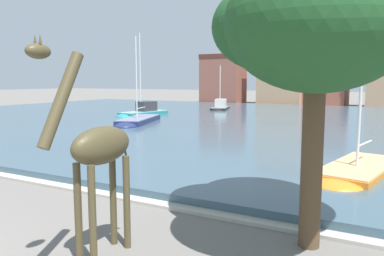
# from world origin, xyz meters

# --- Properties ---
(harbor_water) EXTENTS (89.31, 51.91, 0.39)m
(harbor_water) POSITION_xyz_m (0.00, 33.07, 0.20)
(harbor_water) COLOR #3D5666
(harbor_water) RESTS_ON ground
(quay_edge_coping) EXTENTS (89.31, 0.50, 0.12)m
(quay_edge_coping) POSITION_xyz_m (0.00, 6.86, 0.06)
(quay_edge_coping) COLOR #ADA89E
(quay_edge_coping) RESTS_ON ground
(giraffe_statue) EXTENTS (0.76, 3.00, 5.23)m
(giraffe_statue) POSITION_xyz_m (3.71, 2.94, 2.67)
(giraffe_statue) COLOR #4C4228
(giraffe_statue) RESTS_ON ground
(sailboat_black) EXTENTS (3.49, 6.21, 6.30)m
(sailboat_black) POSITION_xyz_m (-11.40, 43.56, 0.57)
(sailboat_black) COLOR black
(sailboat_black) RESTS_ON ground
(sailboat_teal) EXTENTS (3.13, 7.24, 9.55)m
(sailboat_teal) POSITION_xyz_m (-15.78, 31.51, 0.63)
(sailboat_teal) COLOR teal
(sailboat_teal) RESTS_ON ground
(sailboat_orange) EXTENTS (3.39, 7.00, 6.46)m
(sailboat_orange) POSITION_xyz_m (8.53, 13.38, 0.37)
(sailboat_orange) COLOR orange
(sailboat_orange) RESTS_ON ground
(sailboat_navy) EXTENTS (4.50, 8.34, 8.30)m
(sailboat_navy) POSITION_xyz_m (-11.17, 24.43, 0.46)
(sailboat_navy) COLOR navy
(sailboat_navy) RESTS_ON ground
(shade_tree) EXTENTS (5.43, 6.54, 7.39)m
(shade_tree) POSITION_xyz_m (8.13, 6.09, 5.73)
(shade_tree) COLOR brown
(shade_tree) RESTS_ON ground
(townhouse_wide_warehouse) EXTENTS (7.56, 5.35, 9.05)m
(townhouse_wide_warehouse) POSITION_xyz_m (-19.10, 61.98, 4.54)
(townhouse_wide_warehouse) COLOR #8E5142
(townhouse_wide_warehouse) RESTS_ON ground
(townhouse_end_terrace) EXTENTS (7.65, 6.31, 12.83)m
(townhouse_end_terrace) POSITION_xyz_m (-8.18, 62.91, 6.43)
(townhouse_end_terrace) COLOR tan
(townhouse_end_terrace) RESTS_ON ground
(townhouse_corner_house) EXTENTS (7.45, 7.06, 8.71)m
(townhouse_corner_house) POSITION_xyz_m (-1.38, 64.87, 4.37)
(townhouse_corner_house) COLOR #8E5142
(townhouse_corner_house) RESTS_ON ground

